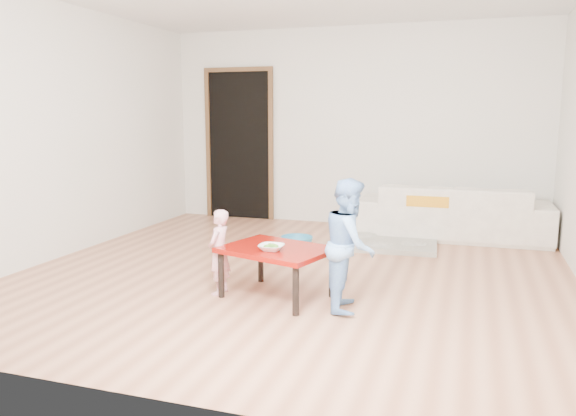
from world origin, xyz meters
The scene contains 13 objects.
floor centered at (0.00, 0.00, 0.00)m, with size 5.00×5.00×0.01m, color #A16445.
back_wall centered at (0.00, 2.50, 1.30)m, with size 5.00×0.02×2.60m, color white.
left_wall centered at (-2.50, 0.00, 1.30)m, with size 0.02×5.00×2.60m, color white.
doorway centered at (-1.60, 2.48, 1.02)m, with size 1.02×0.08×2.11m, color brown, non-canonical shape.
sofa centered at (1.36, 2.05, 0.32)m, with size 2.21×0.86×0.65m, color white.
cushion centered at (1.08, 1.82, 0.49)m, with size 0.48×0.42×0.13m, color orange.
red_table centered at (0.08, -0.73, 0.21)m, with size 0.83×0.63×0.42m, color maroon, non-canonical shape.
bowl centered at (0.07, -0.84, 0.44)m, with size 0.20×0.20×0.05m, color white.
broccoli centered at (0.07, -0.84, 0.45)m, with size 0.12×0.12×0.06m, color #2D5919, non-canonical shape.
child_pink centered at (-0.40, -0.79, 0.36)m, with size 0.26×0.17×0.71m, color #FB7383.
child_blue centered at (0.69, -0.80, 0.50)m, with size 0.49×0.38×1.01m, color #6392E7.
basin centered at (-0.29, 1.01, 0.06)m, with size 0.36×0.36×0.11m, color teal.
blanket centered at (0.67, 1.40, 0.03)m, with size 1.10×0.92×0.06m, color #BCB8A5, non-canonical shape.
Camera 1 is at (1.54, -4.88, 1.49)m, focal length 35.00 mm.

